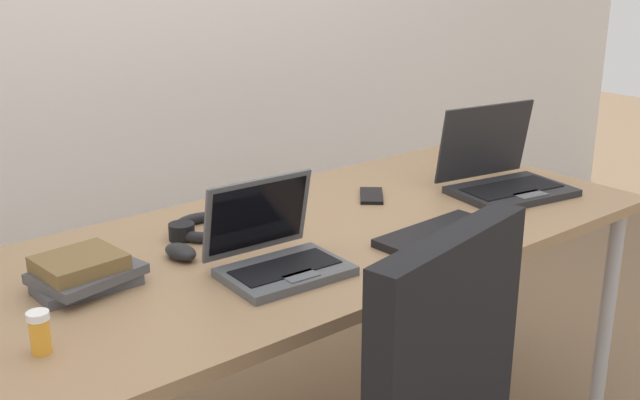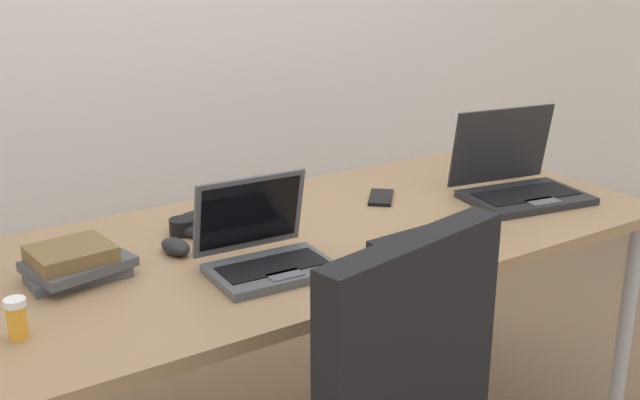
% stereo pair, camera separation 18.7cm
% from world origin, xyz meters
% --- Properties ---
extents(desk, '(1.80, 0.80, 0.74)m').
position_xyz_m(desk, '(0.00, 0.00, 0.68)').
color(desk, '#9E7A56').
rests_on(desk, ground_plane).
extents(laptop_center, '(0.28, 0.24, 0.20)m').
position_xyz_m(laptop_center, '(-0.24, -0.14, 0.78)').
color(laptop_center, '#515459').
rests_on(laptop_center, desk).
extents(laptop_mid_desk, '(0.37, 0.32, 0.24)m').
position_xyz_m(laptop_mid_desk, '(0.62, -0.09, 0.79)').
color(laptop_mid_desk, '#232326').
rests_on(laptop_mid_desk, desk).
extents(external_keyboard, '(0.33, 0.13, 0.02)m').
position_xyz_m(external_keyboard, '(0.19, -0.22, 0.75)').
color(external_keyboard, black).
rests_on(external_keyboard, desk).
extents(computer_mouse, '(0.06, 0.10, 0.03)m').
position_xyz_m(computer_mouse, '(-0.37, 0.06, 0.76)').
color(computer_mouse, black).
rests_on(computer_mouse, desk).
extents(cell_phone, '(0.14, 0.14, 0.01)m').
position_xyz_m(cell_phone, '(0.28, 0.11, 0.74)').
color(cell_phone, black).
rests_on(cell_phone, desk).
extents(headphones, '(0.21, 0.18, 0.04)m').
position_xyz_m(headphones, '(-0.23, 0.17, 0.76)').
color(headphones, black).
rests_on(headphones, desk).
extents(pill_bottle, '(0.04, 0.04, 0.08)m').
position_xyz_m(pill_bottle, '(-0.78, -0.17, 0.78)').
color(pill_bottle, gold).
rests_on(pill_bottle, desk).
extents(book_stack, '(0.23, 0.19, 0.08)m').
position_xyz_m(book_stack, '(-0.61, 0.04, 0.78)').
color(book_stack, '#4C4C51').
rests_on(book_stack, desk).
extents(coffee_mug, '(0.11, 0.08, 0.09)m').
position_xyz_m(coffee_mug, '(0.78, 0.10, 0.78)').
color(coffee_mug, white).
rests_on(coffee_mug, desk).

